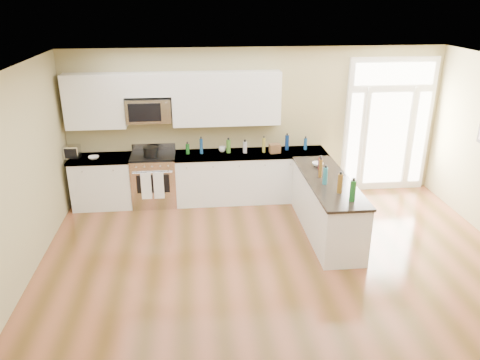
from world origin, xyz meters
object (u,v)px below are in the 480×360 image
object	(u,v)px
stockpot	(151,151)
toaster_oven	(72,152)
peninsula_cabinet	(326,208)
kitchen_range	(155,179)

from	to	relation	value
stockpot	toaster_oven	bearing A→B (deg)	176.11
peninsula_cabinet	stockpot	distance (m)	3.26
stockpot	toaster_oven	distance (m)	1.39
kitchen_range	stockpot	world-z (taller)	stockpot
peninsula_cabinet	toaster_oven	bearing A→B (deg)	160.98
peninsula_cabinet	stockpot	xyz separation A→B (m)	(-2.89, 1.38, 0.61)
kitchen_range	toaster_oven	distance (m)	1.53
peninsula_cabinet	kitchen_range	size ratio (longest dim) A/B	2.15
toaster_oven	kitchen_range	bearing A→B (deg)	2.02
stockpot	toaster_oven	world-z (taller)	toaster_oven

